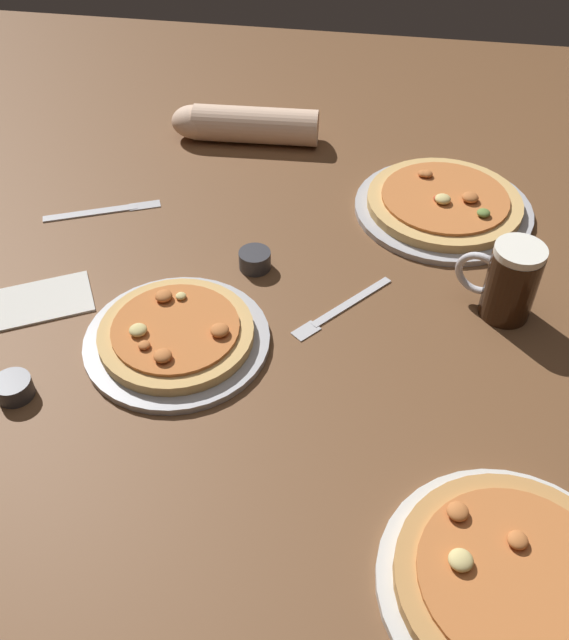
# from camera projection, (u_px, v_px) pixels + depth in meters

# --- Properties ---
(ground_plane) EXTENTS (2.40, 2.40, 0.03)m
(ground_plane) POSITION_uv_depth(u_px,v_px,m) (284.00, 336.00, 1.13)
(ground_plane) COLOR brown
(pizza_plate_near) EXTENTS (0.29, 0.29, 0.05)m
(pizza_plate_near) POSITION_uv_depth(u_px,v_px,m) (177.00, 336.00, 1.09)
(pizza_plate_near) COLOR #B2B2B7
(pizza_plate_near) RESTS_ON ground_plane
(pizza_plate_far) EXTENTS (0.34, 0.34, 0.05)m
(pizza_plate_far) POSITION_uv_depth(u_px,v_px,m) (444.00, 204.00, 1.34)
(pizza_plate_far) COLOR #B2B2B7
(pizza_plate_far) RESTS_ON ground_plane
(pizza_plate_side) EXTENTS (0.32, 0.32, 0.05)m
(pizza_plate_side) POSITION_uv_depth(u_px,v_px,m) (514.00, 583.00, 0.80)
(pizza_plate_side) COLOR silver
(pizza_plate_side) RESTS_ON ground_plane
(beer_mug_dark) EXTENTS (0.13, 0.08, 0.13)m
(beer_mug_dark) POSITION_uv_depth(u_px,v_px,m) (509.00, 281.00, 1.11)
(beer_mug_dark) COLOR black
(beer_mug_dark) RESTS_ON ground_plane
(ramekin_sauce) EXTENTS (0.05, 0.05, 0.03)m
(ramekin_sauce) POSITION_uv_depth(u_px,v_px,m) (14.00, 388.00, 1.01)
(ramekin_sauce) COLOR #333338
(ramekin_sauce) RESTS_ON ground_plane
(ramekin_butter) EXTENTS (0.06, 0.06, 0.03)m
(ramekin_butter) POSITION_uv_depth(u_px,v_px,m) (255.00, 260.00, 1.22)
(ramekin_butter) COLOR #333338
(ramekin_butter) RESTS_ON ground_plane
(napkin_folded) EXTENTS (0.19, 0.17, 0.01)m
(napkin_folded) POSITION_uv_depth(u_px,v_px,m) (44.00, 299.00, 1.17)
(napkin_folded) COLOR silver
(napkin_folded) RESTS_ON ground_plane
(fork_left) EXTENTS (0.15, 0.17, 0.01)m
(fork_left) POSITION_uv_depth(u_px,v_px,m) (341.00, 308.00, 1.15)
(fork_left) COLOR silver
(fork_left) RESTS_ON ground_plane
(knife_right) EXTENTS (0.21, 0.11, 0.01)m
(knife_right) POSITION_uv_depth(u_px,v_px,m) (103.00, 210.00, 1.35)
(knife_right) COLOR silver
(knife_right) RESTS_ON ground_plane
(diner_arm) EXTENTS (0.32, 0.09, 0.08)m
(diner_arm) POSITION_uv_depth(u_px,v_px,m) (240.00, 124.00, 1.52)
(diner_arm) COLOR beige
(diner_arm) RESTS_ON ground_plane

